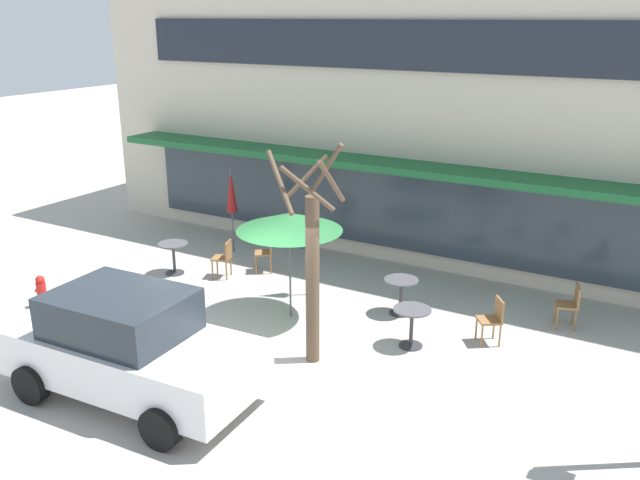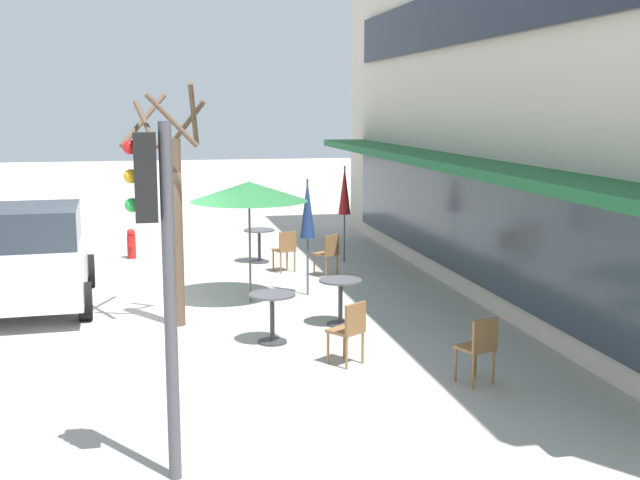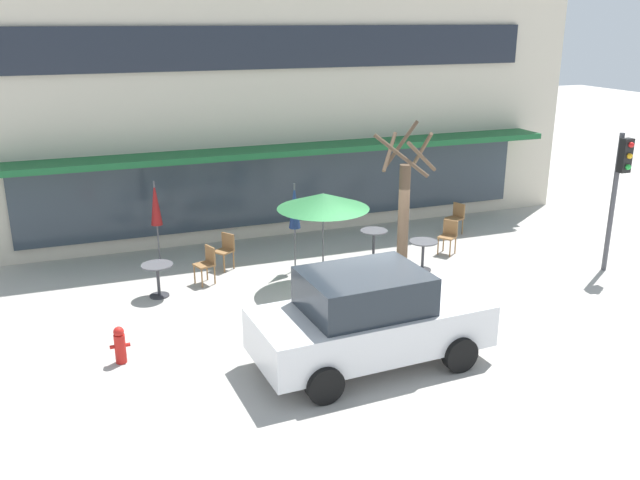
% 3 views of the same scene
% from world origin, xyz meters
% --- Properties ---
extents(ground_plane, '(80.00, 80.00, 0.00)m').
position_xyz_m(ground_plane, '(0.00, 0.00, 0.00)').
color(ground_plane, '#ADA8A0').
extents(cafe_table_near_wall, '(0.70, 0.70, 0.76)m').
position_xyz_m(cafe_table_near_wall, '(-4.15, 2.64, 0.52)').
color(cafe_table_near_wall, '#333338').
rests_on(cafe_table_near_wall, ground).
extents(cafe_table_streetside, '(0.70, 0.70, 0.76)m').
position_xyz_m(cafe_table_streetside, '(2.17, 2.00, 0.52)').
color(cafe_table_streetside, '#333338').
rests_on(cafe_table_streetside, ground).
extents(cafe_table_by_tree, '(0.70, 0.70, 0.76)m').
position_xyz_m(cafe_table_by_tree, '(1.41, 3.23, 0.52)').
color(cafe_table_by_tree, '#333338').
rests_on(cafe_table_by_tree, ground).
extents(patio_umbrella_green_folded, '(2.10, 2.10, 2.20)m').
position_xyz_m(patio_umbrella_green_folded, '(-0.47, 1.99, 2.02)').
color(patio_umbrella_green_folded, '#4C4C51').
rests_on(patio_umbrella_green_folded, ground).
extents(patio_umbrella_cream_folded, '(0.28, 0.28, 2.20)m').
position_xyz_m(patio_umbrella_cream_folded, '(-0.77, 3.11, 1.63)').
color(patio_umbrella_cream_folded, '#4C4C51').
rests_on(patio_umbrella_cream_folded, ground).
extents(patio_umbrella_corner_open, '(0.28, 0.28, 2.20)m').
position_xyz_m(patio_umbrella_corner_open, '(-3.86, 4.56, 1.63)').
color(patio_umbrella_corner_open, '#4C4C51').
rests_on(patio_umbrella_corner_open, ground).
extents(cafe_chair_0, '(0.51, 0.51, 0.89)m').
position_xyz_m(cafe_chair_0, '(-2.97, 3.05, 0.53)').
color(cafe_chair_0, olive).
rests_on(cafe_chair_0, ground).
extents(cafe_chair_1, '(0.51, 0.51, 0.89)m').
position_xyz_m(cafe_chair_1, '(4.53, 4.32, 0.53)').
color(cafe_chair_1, olive).
rests_on(cafe_chair_1, ground).
extents(cafe_chair_2, '(0.56, 0.56, 0.89)m').
position_xyz_m(cafe_chair_2, '(3.42, 2.89, 0.53)').
color(cafe_chair_2, olive).
rests_on(cafe_chair_2, ground).
extents(cafe_chair_3, '(0.55, 0.55, 0.89)m').
position_xyz_m(cafe_chair_3, '(-2.33, 3.85, 0.53)').
color(cafe_chair_3, olive).
rests_on(cafe_chair_3, ground).
extents(parked_sedan, '(4.29, 2.18, 1.76)m').
position_xyz_m(parked_sedan, '(-1.06, -1.83, 0.88)').
color(parked_sedan, silver).
rests_on(parked_sedan, ground).
extents(street_tree, '(1.41, 1.38, 3.89)m').
position_xyz_m(street_tree, '(0.86, 0.63, 1.82)').
color(street_tree, brown).
rests_on(street_tree, ground).
extents(traffic_light_pole, '(0.26, 0.44, 3.40)m').
position_xyz_m(traffic_light_pole, '(6.40, 0.34, 2.30)').
color(traffic_light_pole, '#47474C').
rests_on(traffic_light_pole, ground).
extents(fire_hydrant, '(0.36, 0.20, 0.71)m').
position_xyz_m(fire_hydrant, '(-5.24, -0.23, 0.35)').
color(fire_hydrant, red).
rests_on(fire_hydrant, ground).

